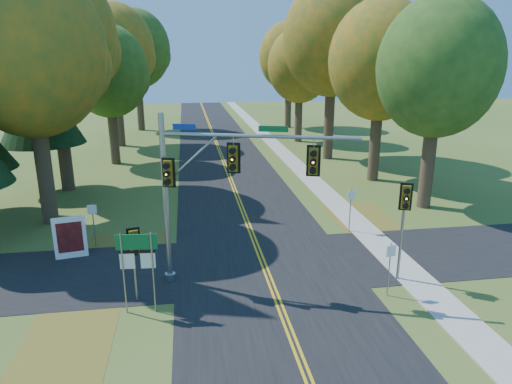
{
  "coord_description": "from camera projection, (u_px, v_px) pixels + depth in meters",
  "views": [
    {
      "loc": [
        -3.25,
        -16.99,
        9.17
      ],
      "look_at": [
        -0.2,
        2.89,
        3.2
      ],
      "focal_mm": 32.0,
      "sensor_mm": 36.0,
      "label": 1
    }
  ],
  "objects": [
    {
      "name": "ground",
      "position": [
        271.0,
        284.0,
        19.18
      ],
      "size": [
        160.0,
        160.0,
        0.0
      ],
      "primitive_type": "plane",
      "color": "#3C5A1F",
      "rests_on": "ground"
    },
    {
      "name": "road_main",
      "position": [
        271.0,
        284.0,
        19.18
      ],
      "size": [
        8.0,
        160.0,
        0.02
      ],
      "primitive_type": "cube",
      "color": "black",
      "rests_on": "ground"
    },
    {
      "name": "road_cross",
      "position": [
        263.0,
        263.0,
        21.08
      ],
      "size": [
        60.0,
        6.0,
        0.02
      ],
      "primitive_type": "cube",
      "color": "black",
      "rests_on": "ground"
    },
    {
      "name": "centerline_left",
      "position": [
        269.0,
        284.0,
        19.16
      ],
      "size": [
        0.1,
        160.0,
        0.01
      ],
      "primitive_type": "cube",
      "color": "gold",
      "rests_on": "road_main"
    },
    {
      "name": "centerline_right",
      "position": [
        273.0,
        283.0,
        19.19
      ],
      "size": [
        0.1,
        160.0,
        0.01
      ],
      "primitive_type": "cube",
      "color": "gold",
      "rests_on": "road_main"
    },
    {
      "name": "sidewalk_east",
      "position": [
        409.0,
        273.0,
        20.08
      ],
      "size": [
        1.6,
        160.0,
        0.06
      ],
      "primitive_type": "cube",
      "color": "#9E998E",
      "rests_on": "ground"
    },
    {
      "name": "leaf_patch_w_near",
      "position": [
        124.0,
        254.0,
        22.02
      ],
      "size": [
        4.0,
        6.0,
        0.0
      ],
      "primitive_type": "cube",
      "color": "brown",
      "rests_on": "ground"
    },
    {
      "name": "leaf_patch_e",
      "position": [
        369.0,
        225.0,
        25.86
      ],
      "size": [
        3.5,
        8.0,
        0.0
      ],
      "primitive_type": "cube",
      "color": "brown",
      "rests_on": "ground"
    },
    {
      "name": "leaf_patch_w_far",
      "position": [
        67.0,
        342.0,
        15.25
      ],
      "size": [
        3.0,
        5.0,
        0.0
      ],
      "primitive_type": "cube",
      "color": "brown",
      "rests_on": "ground"
    },
    {
      "name": "tree_w_a",
      "position": [
        30.0,
        51.0,
        23.75
      ],
      "size": [
        8.0,
        8.0,
        14.15
      ],
      "color": "#38281C",
      "rests_on": "ground"
    },
    {
      "name": "tree_e_a",
      "position": [
        439.0,
        68.0,
        26.75
      ],
      "size": [
        7.2,
        7.2,
        12.73
      ],
      "color": "#38281C",
      "rests_on": "ground"
    },
    {
      "name": "tree_w_b",
      "position": [
        52.0,
        38.0,
        29.96
      ],
      "size": [
        8.6,
        8.6,
        15.38
      ],
      "color": "#38281C",
      "rests_on": "ground"
    },
    {
      "name": "tree_e_b",
      "position": [
        382.0,
        61.0,
        33.01
      ],
      "size": [
        7.6,
        7.6,
        13.33
      ],
      "color": "#38281C",
      "rests_on": "ground"
    },
    {
      "name": "tree_w_c",
      "position": [
        109.0,
        72.0,
        38.72
      ],
      "size": [
        6.8,
        6.8,
        11.91
      ],
      "color": "#38281C",
      "rests_on": "ground"
    },
    {
      "name": "tree_e_c",
      "position": [
        333.0,
        39.0,
        40.04
      ],
      "size": [
        8.8,
        8.8,
        15.79
      ],
      "color": "#38281C",
      "rests_on": "ground"
    },
    {
      "name": "tree_w_d",
      "position": [
        115.0,
        51.0,
        46.37
      ],
      "size": [
        8.2,
        8.2,
        14.56
      ],
      "color": "#38281C",
      "rests_on": "ground"
    },
    {
      "name": "tree_e_d",
      "position": [
        300.0,
        66.0,
        49.34
      ],
      "size": [
        7.0,
        7.0,
        12.32
      ],
      "color": "#38281C",
      "rests_on": "ground"
    },
    {
      "name": "tree_w_e",
      "position": [
        137.0,
        49.0,
        56.79
      ],
      "size": [
        8.4,
        8.4,
        14.97
      ],
      "color": "#38281C",
      "rests_on": "ground"
    },
    {
      "name": "tree_e_e",
      "position": [
        289.0,
        57.0,
        59.39
      ],
      "size": [
        7.8,
        7.8,
        13.74
      ],
      "color": "#38281C",
      "rests_on": "ground"
    },
    {
      "name": "pine_c",
      "position": [
        32.0,
        49.0,
        29.69
      ],
      "size": [
        5.6,
        5.6,
        20.56
      ],
      "color": "#38281C",
      "rests_on": "ground"
    },
    {
      "name": "traffic_mast",
      "position": [
        211.0,
        179.0,
        17.89
      ],
      "size": [
        7.5,
        2.66,
        7.13
      ],
      "rotation": [
        0.0,
        0.0,
        -0.32
      ],
      "color": "#929499",
      "rests_on": "ground"
    },
    {
      "name": "east_signal_pole",
      "position": [
        405.0,
        208.0,
        18.47
      ],
      "size": [
        0.48,
        0.58,
        4.35
      ],
      "rotation": [
        0.0,
        0.0,
        -0.37
      ],
      "color": "gray",
      "rests_on": "ground"
    },
    {
      "name": "ped_signal_pole",
      "position": [
        134.0,
        248.0,
        17.04
      ],
      "size": [
        0.48,
        0.57,
        3.13
      ],
      "rotation": [
        0.0,
        0.0,
        0.31
      ],
      "color": "gray",
      "rests_on": "ground"
    },
    {
      "name": "route_sign_cluster",
      "position": [
        137.0,
        257.0,
        16.46
      ],
      "size": [
        1.49,
        0.18,
        3.19
      ],
      "rotation": [
        0.0,
        0.0,
        -0.08
      ],
      "color": "gray",
      "rests_on": "ground"
    },
    {
      "name": "info_kiosk",
      "position": [
        70.0,
        238.0,
        21.43
      ],
      "size": [
        1.48,
        0.47,
        2.03
      ],
      "rotation": [
        0.0,
        0.0,
        0.19
      ],
      "color": "white",
      "rests_on": "ground"
    },
    {
      "name": "reg_sign_e_north",
      "position": [
        351.0,
        203.0,
        24.44
      ],
      "size": [
        0.46,
        0.16,
        2.43
      ],
      "rotation": [
        0.0,
        0.0,
        0.28
      ],
      "color": "gray",
      "rests_on": "ground"
    },
    {
      "name": "reg_sign_e_south",
      "position": [
        390.0,
        260.0,
        17.81
      ],
      "size": [
        0.43,
        0.12,
        2.24
      ],
      "rotation": [
        0.0,
        0.0,
        0.22
      ],
      "color": "gray",
      "rests_on": "ground"
    },
    {
      "name": "reg_sign_w",
      "position": [
        93.0,
        217.0,
        22.5
      ],
      "size": [
        0.44,
        0.07,
        2.3
      ],
      "rotation": [
        0.0,
        0.0,
        0.03
      ],
      "color": "gray",
      "rests_on": "ground"
    }
  ]
}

